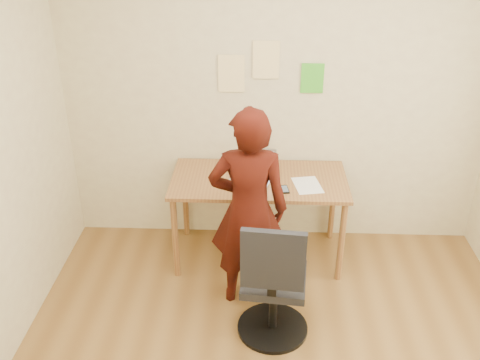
{
  "coord_description": "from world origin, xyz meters",
  "views": [
    {
      "loc": [
        -0.12,
        -2.4,
        2.71
      ],
      "look_at": [
        -0.26,
        0.95,
        0.95
      ],
      "focal_mm": 40.0,
      "sensor_mm": 36.0,
      "label": 1
    }
  ],
  "objects_px": {
    "phone": "(284,189)",
    "desk": "(259,188)",
    "laptop": "(253,172)",
    "office_chair": "(273,289)",
    "person": "(249,210)"
  },
  "relations": [
    {
      "from": "phone",
      "to": "laptop",
      "type": "bearing_deg",
      "value": 134.9
    },
    {
      "from": "desk",
      "to": "office_chair",
      "type": "xyz_separation_m",
      "value": [
        0.11,
        -0.96,
        -0.24
      ]
    },
    {
      "from": "desk",
      "to": "phone",
      "type": "bearing_deg",
      "value": -42.91
    },
    {
      "from": "phone",
      "to": "person",
      "type": "height_order",
      "value": "person"
    },
    {
      "from": "office_chair",
      "to": "desk",
      "type": "bearing_deg",
      "value": 102.15
    },
    {
      "from": "laptop",
      "to": "phone",
      "type": "bearing_deg",
      "value": -18.31
    },
    {
      "from": "desk",
      "to": "office_chair",
      "type": "relative_size",
      "value": 1.46
    },
    {
      "from": "desk",
      "to": "person",
      "type": "bearing_deg",
      "value": -97.11
    },
    {
      "from": "phone",
      "to": "desk",
      "type": "bearing_deg",
      "value": 129.17
    },
    {
      "from": "desk",
      "to": "office_chair",
      "type": "distance_m",
      "value": 1.0
    },
    {
      "from": "office_chair",
      "to": "person",
      "type": "relative_size",
      "value": 0.62
    },
    {
      "from": "person",
      "to": "office_chair",
      "type": "bearing_deg",
      "value": 113.11
    },
    {
      "from": "desk",
      "to": "phone",
      "type": "height_order",
      "value": "phone"
    },
    {
      "from": "desk",
      "to": "phone",
      "type": "distance_m",
      "value": 0.28
    },
    {
      "from": "laptop",
      "to": "phone",
      "type": "xyz_separation_m",
      "value": [
        0.25,
        -0.19,
        -0.05
      ]
    }
  ]
}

